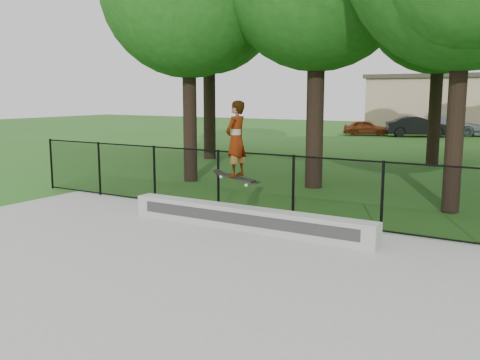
{
  "coord_description": "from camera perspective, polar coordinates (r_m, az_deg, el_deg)",
  "views": [
    {
      "loc": [
        5.06,
        -4.71,
        2.89
      ],
      "look_at": [
        -0.35,
        4.2,
        1.2
      ],
      "focal_mm": 40.0,
      "sensor_mm": 36.0,
      "label": 1
    }
  ],
  "objects": [
    {
      "name": "car_a",
      "position": [
        38.41,
        13.29,
        5.45
      ],
      "size": [
        3.36,
        2.34,
        1.07
      ],
      "primitive_type": "imported",
      "rotation": [
        0.0,
        0.0,
        1.95
      ],
      "color": "#9A401C",
      "rests_on": "ground"
    },
    {
      "name": "grind_ledge",
      "position": [
        11.24,
        0.67,
        -4.13
      ],
      "size": [
        5.65,
        0.4,
        0.48
      ],
      "primitive_type": "cube",
      "color": "#A6A6A1",
      "rests_on": "concrete_slab"
    },
    {
      "name": "concrete_slab",
      "position": [
        7.48,
        -14.98,
        -13.59
      ],
      "size": [
        14.0,
        12.0,
        0.06
      ],
      "primitive_type": "cube",
      "color": "#9D9E99",
      "rests_on": "ground"
    },
    {
      "name": "car_c",
      "position": [
        40.8,
        21.64,
        5.47
      ],
      "size": [
        4.64,
        2.72,
        1.38
      ],
      "primitive_type": "imported",
      "rotation": [
        0.0,
        0.0,
        1.38
      ],
      "color": "#A3AFB9",
      "rests_on": "ground"
    },
    {
      "name": "skater_airborne",
      "position": [
        10.79,
        -0.43,
        4.2
      ],
      "size": [
        0.84,
        0.57,
        1.68
      ],
      "color": "black",
      "rests_on": "ground"
    },
    {
      "name": "distant_building",
      "position": [
        43.3,
        22.1,
        7.58
      ],
      "size": [
        12.4,
        6.4,
        4.3
      ],
      "color": "#C5AD8A",
      "rests_on": "ground"
    },
    {
      "name": "ground",
      "position": [
        7.49,
        -14.97,
        -13.81
      ],
      "size": [
        100.0,
        100.0,
        0.0
      ],
      "primitive_type": "plane",
      "color": "#2D5819",
      "rests_on": "ground"
    },
    {
      "name": "chainlink_fence",
      "position": [
        11.94,
        5.69,
        -0.87
      ],
      "size": [
        16.06,
        0.06,
        1.5
      ],
      "color": "black",
      "rests_on": "concrete_slab"
    },
    {
      "name": "car_b",
      "position": [
        38.25,
        18.4,
        5.43
      ],
      "size": [
        4.0,
        2.82,
        1.36
      ],
      "primitive_type": "imported",
      "rotation": [
        0.0,
        0.0,
        1.98
      ],
      "color": "black",
      "rests_on": "ground"
    }
  ]
}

